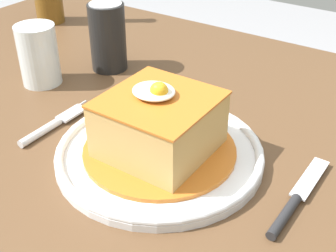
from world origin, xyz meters
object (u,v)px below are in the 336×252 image
main_plate (160,152)px  fork (51,126)px  drinking_glass (39,59)px  knife (292,204)px  soda_can (108,37)px

main_plate → fork: (-0.17, -0.03, -0.00)m
drinking_glass → knife: bearing=-7.1°
fork → drinking_glass: size_ratio=1.34×
main_plate → drinking_glass: size_ratio=2.66×
fork → drinking_glass: (-0.13, 0.10, 0.04)m
fork → knife: same height
knife → soda_can: soda_can is taller
main_plate → knife: 0.19m
fork → soda_can: bearing=107.4°
knife → drinking_glass: size_ratio=1.57×
fork → main_plate: bearing=10.8°
knife → main_plate: bearing=-178.4°
fork → soda_can: soda_can is taller
knife → soda_can: 0.46m
knife → soda_can: bearing=157.8°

